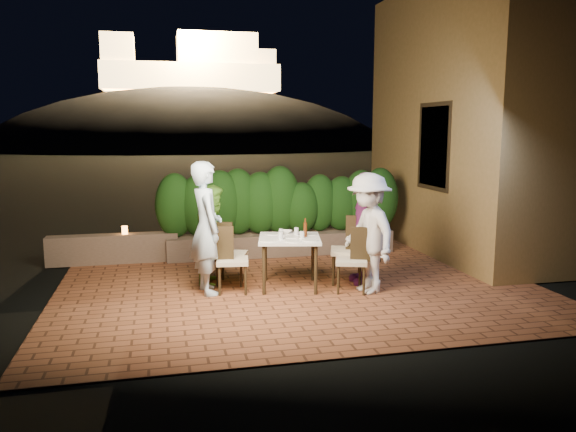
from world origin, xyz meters
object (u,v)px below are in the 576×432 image
object	(u,v)px
chair_right_front	(351,259)
diner_blue	(206,228)
chair_left_front	(232,259)
dining_table	(290,262)
chair_left_back	(231,253)
bowl	(286,232)
diner_green	(214,234)
parapet_lamp	(125,230)
diner_white	(368,233)
beer_bottle	(305,228)
diner_purple	(365,228)
chair_right_back	(347,249)

from	to	relation	value
chair_right_front	diner_blue	bearing A→B (deg)	7.72
chair_left_front	chair_right_front	distance (m)	1.70
dining_table	chair_left_back	size ratio (longest dim) A/B	0.94
dining_table	bowl	world-z (taller)	bowl
diner_green	parapet_lamp	size ratio (longest dim) A/B	10.64
chair_right_front	diner_white	distance (m)	0.45
dining_table	chair_right_front	bearing A→B (deg)	-26.36
chair_left_front	diner_green	distance (m)	0.67
beer_bottle	dining_table	bearing A→B (deg)	179.52
dining_table	diner_purple	bearing A→B (deg)	0.06
chair_left_front	parapet_lamp	distance (m)	2.73
diner_white	chair_left_front	bearing A→B (deg)	-113.24
chair_left_back	parapet_lamp	bearing A→B (deg)	151.82
beer_bottle	diner_purple	xyz separation A→B (m)	(0.93, 0.00, -0.04)
dining_table	chair_right_front	xyz separation A→B (m)	(0.81, -0.40, 0.10)
chair_left_front	parapet_lamp	xyz separation A→B (m)	(-1.59, 2.21, 0.09)
diner_blue	diner_white	distance (m)	2.29
diner_green	chair_right_back	bearing A→B (deg)	-86.16
chair_left_back	bowl	bearing A→B (deg)	13.89
parapet_lamp	chair_right_back	bearing A→B (deg)	-32.34
parapet_lamp	beer_bottle	bearing A→B (deg)	-38.94
diner_green	diner_white	world-z (taller)	diner_white
chair_right_front	chair_right_back	world-z (taller)	chair_right_back
beer_bottle	bowl	size ratio (longest dim) A/B	1.47
diner_blue	diner_white	bearing A→B (deg)	-111.88
diner_white	parapet_lamp	distance (m)	4.37
chair_right_front	chair_left_front	bearing A→B (deg)	7.21
beer_bottle	diner_purple	bearing A→B (deg)	0.19
dining_table	diner_green	xyz separation A→B (m)	(-1.05, 0.52, 0.37)
chair_right_front	diner_purple	bearing A→B (deg)	-111.45
bowl	chair_right_back	world-z (taller)	chair_right_back
bowl	chair_left_back	bearing A→B (deg)	174.84
bowl	chair_right_front	distance (m)	1.12
diner_white	diner_purple	distance (m)	0.49
diner_purple	parapet_lamp	distance (m)	4.21
diner_blue	parapet_lamp	xyz separation A→B (m)	(-1.24, 2.16, -0.37)
diner_purple	chair_left_front	bearing A→B (deg)	-84.83
chair_left_back	chair_right_front	world-z (taller)	chair_right_front
chair_left_back	diner_green	distance (m)	0.39
diner_green	parapet_lamp	world-z (taller)	diner_green
bowl	chair_left_front	world-z (taller)	chair_left_front
chair_right_front	diner_purple	xyz separation A→B (m)	(0.35, 0.40, 0.37)
diner_green	diner_white	size ratio (longest dim) A/B	0.87
diner_blue	parapet_lamp	distance (m)	2.51
diner_blue	beer_bottle	bearing A→B (deg)	-100.11
chair_right_front	diner_white	size ratio (longest dim) A/B	0.55
chair_left_front	chair_right_front	world-z (taller)	chair_left_front
parapet_lamp	diner_blue	bearing A→B (deg)	-60.10
chair_right_back	chair_left_back	bearing A→B (deg)	7.06
diner_blue	chair_left_front	bearing A→B (deg)	-108.87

